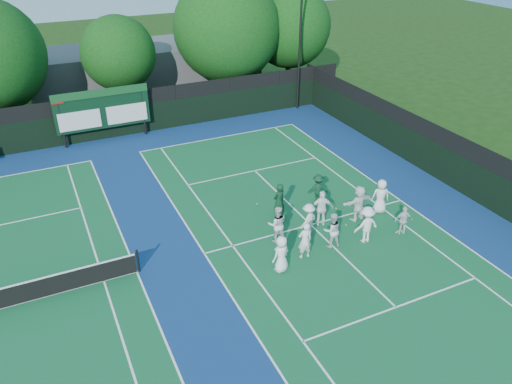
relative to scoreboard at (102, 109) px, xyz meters
name	(u,v)px	position (x,y,z in m)	size (l,w,h in m)	color
ground	(322,236)	(7.01, -15.59, -2.19)	(120.00, 120.00, 0.00)	#18360E
court_apron	(193,257)	(1.01, -14.59, -2.19)	(34.00, 32.00, 0.01)	navy
near_court	(311,225)	(7.01, -14.59, -2.18)	(11.05, 23.85, 0.01)	#12572F
back_fence	(118,117)	(1.01, 0.41, -0.83)	(34.00, 0.08, 3.00)	black
divider_fence_right	(456,165)	(16.01, -14.59, -0.83)	(0.08, 32.00, 3.00)	black
scoreboard	(102,109)	(0.00, 0.00, 0.00)	(6.00, 0.21, 3.55)	black
clubhouse	(146,70)	(5.01, 8.41, -0.19)	(18.00, 6.00, 4.00)	#55555A
light_pole_right	(301,24)	(14.51, 0.11, 4.11)	(1.20, 0.30, 10.12)	black
tree_c	(120,55)	(2.31, 3.99, 2.34)	(5.17, 5.17, 7.25)	black
tree_d	(228,31)	(10.52, 3.99, 3.26)	(8.02, 8.02, 9.66)	black
tree_e	(291,28)	(15.87, 3.99, 2.99)	(6.48, 6.48, 8.59)	black
tennis_ball_0	(300,227)	(6.41, -14.57, -2.16)	(0.07, 0.07, 0.07)	yellow
tennis_ball_1	(336,208)	(8.95, -13.86, -2.16)	(0.07, 0.07, 0.07)	yellow
tennis_ball_2	(396,232)	(10.32, -16.91, -2.16)	(0.07, 0.07, 0.07)	yellow
tennis_ball_4	(257,204)	(5.49, -11.71, -2.16)	(0.07, 0.07, 0.07)	yellow
tennis_ball_5	(346,225)	(8.54, -15.35, -2.16)	(0.07, 0.07, 0.07)	yellow
player_front_0	(281,254)	(4.07, -17.06, -1.34)	(0.83, 0.54, 1.69)	white
player_front_1	(305,240)	(5.43, -16.67, -1.31)	(0.64, 0.42, 1.77)	white
player_front_2	(332,230)	(6.95, -16.46, -1.33)	(0.83, 0.65, 1.71)	silver
player_front_3	(366,225)	(8.56, -16.81, -1.28)	(1.17, 0.67, 1.81)	white
player_front_4	(404,220)	(10.52, -17.04, -1.46)	(0.86, 0.36, 1.47)	silver
player_back_0	(277,224)	(4.91, -15.05, -1.29)	(0.88, 0.68, 1.81)	silver
player_back_1	(308,219)	(6.49, -15.17, -1.39)	(1.04, 0.60, 1.61)	silver
player_back_2	(322,208)	(7.47, -14.75, -1.27)	(1.08, 0.45, 1.84)	white
player_back_3	(359,203)	(9.36, -15.10, -1.27)	(1.71, 0.54, 1.84)	white
player_back_4	(380,196)	(10.75, -14.98, -1.29)	(0.88, 0.57, 1.80)	white
coach_left	(279,202)	(5.85, -13.42, -1.21)	(0.71, 0.47, 1.96)	#0E331C
coach_right	(318,189)	(8.42, -12.86, -1.39)	(1.04, 0.60, 1.61)	#0E341E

